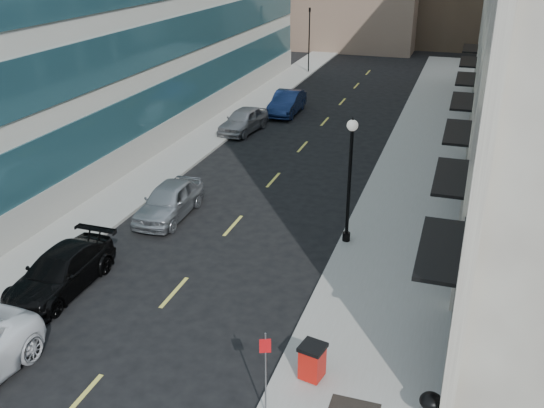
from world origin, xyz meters
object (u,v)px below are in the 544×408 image
Objects in this scene: car_blue_sedan at (287,103)px; urn_planter at (431,405)px; car_grey_sedan at (243,120)px; trash_bin at (312,360)px; car_silver_sedan at (169,201)px; lamppost at (350,170)px; traffic_signal at (310,12)px; car_black_pickup at (60,272)px; sign_post at (265,363)px.

car_blue_sedan reaches higher than urn_planter.
car_grey_sedan is 4.10× the size of trash_bin.
car_silver_sedan is 0.87× the size of lamppost.
trash_bin is 3.53m from urn_planter.
lamppost is at bearing -72.44° from traffic_signal.
car_silver_sedan reaches higher than car_black_pickup.
trash_bin is 2.25m from sign_post.
car_silver_sedan is 8.88m from lamppost.
sign_post is at bearing -90.00° from lamppost.
car_black_pickup is 1.02× the size of car_blue_sedan.
car_silver_sedan is (0.89, 7.09, 0.06)m from car_black_pickup.
car_blue_sedan is 4.40× the size of trash_bin.
car_grey_sedan is 5.43× the size of urn_planter.
urn_planter is (13.69, -2.82, -0.07)m from car_black_pickup.
car_silver_sedan is 19.13m from car_blue_sedan.
urn_planter is at bearing -8.92° from sign_post.
car_black_pickup reaches higher than trash_bin.
traffic_signal is 2.65× the size of sign_post.
lamppost is (8.50, -19.26, 2.54)m from car_blue_sedan.
sign_post reaches higher than trash_bin.
lamppost reaches higher than car_black_pickup.
car_blue_sedan is at bearing 120.09° from trash_bin.
lamppost is at bearing -67.20° from car_blue_sedan.
lamppost is (9.97, -13.99, 2.57)m from car_grey_sedan.
lamppost reaches higher than urn_planter.
traffic_signal is 6.03× the size of trash_bin.
traffic_signal is 35.87m from lamppost.
traffic_signal is 1.34× the size of car_black_pickup.
car_grey_sedan is at bearing -106.63° from car_blue_sedan.
car_black_pickup is at bearing -98.47° from car_silver_sedan.
car_grey_sedan is at bearing 120.99° from urn_planter.
lamppost is (-0.84, 9.07, 2.60)m from trash_bin.
car_grey_sedan is 27.72m from urn_planter.
car_grey_sedan is at bearing 94.74° from car_silver_sedan.
car_blue_sedan is 5.48m from car_grey_sedan.
urn_planter is at bearing -39.07° from car_silver_sedan.
car_blue_sedan reaches higher than car_silver_sedan.
car_blue_sedan is at bearing 82.47° from sign_post.
traffic_signal is 46.45m from sign_post.
car_blue_sedan is 21.21m from lamppost.
car_silver_sedan is 13.94m from car_grey_sedan.
trash_bin is at bearing -74.92° from traffic_signal.
car_black_pickup is at bearing -81.53° from car_grey_sedan.
urn_planter is (12.80, -29.04, -0.16)m from car_blue_sedan.
trash_bin reaches higher than urn_planter.
lamppost is (10.80, -34.13, -2.34)m from traffic_signal.
car_blue_sedan is 31.33m from sign_post.
traffic_signal is at bearing 116.92° from trash_bin.
traffic_signal is at bearing 99.22° from car_grey_sedan.
lamppost is at bearing 36.91° from car_black_pickup.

